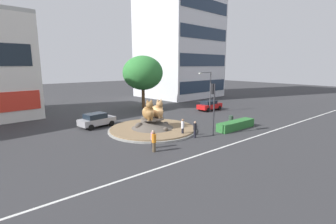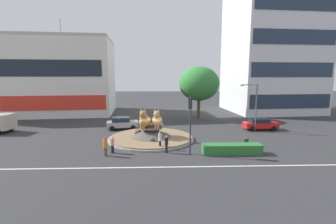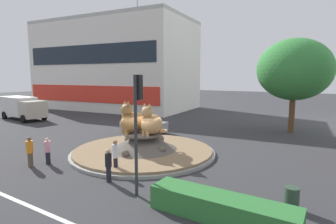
{
  "view_description": "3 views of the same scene",
  "coord_description": "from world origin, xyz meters",
  "px_view_note": "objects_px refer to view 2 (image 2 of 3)",
  "views": [
    {
      "loc": [
        -15.25,
        -21.23,
        7.01
      ],
      "look_at": [
        1.36,
        -0.99,
        2.03
      ],
      "focal_mm": 26.43,
      "sensor_mm": 36.0,
      "label": 1
    },
    {
      "loc": [
        0.95,
        -26.67,
        7.16
      ],
      "look_at": [
        1.92,
        0.91,
        2.95
      ],
      "focal_mm": 26.11,
      "sensor_mm": 36.0,
      "label": 2
    },
    {
      "loc": [
        10.82,
        -14.21,
        5.14
      ],
      "look_at": [
        1.18,
        1.26,
        2.75
      ],
      "focal_mm": 29.13,
      "sensor_mm": 36.0,
      "label": 3
    }
  ],
  "objects_px": {
    "streetlight_arm": "(254,104)",
    "sedan_on_far_lane": "(122,123)",
    "shophouse_block": "(44,76)",
    "pedestrian_orange_shirt": "(105,146)",
    "broadleaf_tree_behind_island": "(199,84)",
    "pedestrian_pink_shirt": "(112,144)",
    "hatchback_near_shophouse": "(260,124)",
    "office_tower": "(273,28)",
    "traffic_light_mast": "(190,115)",
    "pedestrian_white_shirt": "(160,139)",
    "pedestrian_black_shirt": "(166,144)",
    "cat_statue_tabby": "(145,121)",
    "litter_bin": "(246,142)",
    "cat_statue_calico": "(157,120)"
  },
  "relations": [
    {
      "from": "litter_bin",
      "to": "cat_statue_calico",
      "type": "bearing_deg",
      "value": 160.42
    },
    {
      "from": "shophouse_block",
      "to": "hatchback_near_shophouse",
      "type": "height_order",
      "value": "shophouse_block"
    },
    {
      "from": "broadleaf_tree_behind_island",
      "to": "pedestrian_orange_shirt",
      "type": "distance_m",
      "value": 22.08
    },
    {
      "from": "traffic_light_mast",
      "to": "pedestrian_orange_shirt",
      "type": "relative_size",
      "value": 3.01
    },
    {
      "from": "sedan_on_far_lane",
      "to": "hatchback_near_shophouse",
      "type": "xyz_separation_m",
      "value": [
        18.15,
        -1.11,
        -0.03
      ]
    },
    {
      "from": "pedestrian_black_shirt",
      "to": "shophouse_block",
      "type": "bearing_deg",
      "value": -28.24
    },
    {
      "from": "broadleaf_tree_behind_island",
      "to": "traffic_light_mast",
      "type": "bearing_deg",
      "value": -101.52
    },
    {
      "from": "cat_statue_calico",
      "to": "pedestrian_orange_shirt",
      "type": "distance_m",
      "value": 7.27
    },
    {
      "from": "streetlight_arm",
      "to": "sedan_on_far_lane",
      "type": "distance_m",
      "value": 17.2
    },
    {
      "from": "office_tower",
      "to": "hatchback_near_shophouse",
      "type": "relative_size",
      "value": 7.26
    },
    {
      "from": "cat_statue_tabby",
      "to": "cat_statue_calico",
      "type": "height_order",
      "value": "cat_statue_tabby"
    },
    {
      "from": "pedestrian_pink_shirt",
      "to": "pedestrian_white_shirt",
      "type": "xyz_separation_m",
      "value": [
        4.39,
        1.02,
        0.14
      ]
    },
    {
      "from": "streetlight_arm",
      "to": "pedestrian_orange_shirt",
      "type": "xyz_separation_m",
      "value": [
        -16.7,
        -8.93,
        -2.67
      ]
    },
    {
      "from": "traffic_light_mast",
      "to": "streetlight_arm",
      "type": "relative_size",
      "value": 0.86
    },
    {
      "from": "pedestrian_black_shirt",
      "to": "cat_statue_tabby",
      "type": "bearing_deg",
      "value": -43.85
    },
    {
      "from": "cat_statue_calico",
      "to": "hatchback_near_shophouse",
      "type": "bearing_deg",
      "value": 110.42
    },
    {
      "from": "hatchback_near_shophouse",
      "to": "sedan_on_far_lane",
      "type": "bearing_deg",
      "value": 173.79
    },
    {
      "from": "office_tower",
      "to": "litter_bin",
      "type": "height_order",
      "value": "office_tower"
    },
    {
      "from": "traffic_light_mast",
      "to": "sedan_on_far_lane",
      "type": "height_order",
      "value": "traffic_light_mast"
    },
    {
      "from": "streetlight_arm",
      "to": "hatchback_near_shophouse",
      "type": "height_order",
      "value": "streetlight_arm"
    },
    {
      "from": "litter_bin",
      "to": "sedan_on_far_lane",
      "type": "bearing_deg",
      "value": 147.85
    },
    {
      "from": "traffic_light_mast",
      "to": "shophouse_block",
      "type": "relative_size",
      "value": 0.2
    },
    {
      "from": "sedan_on_far_lane",
      "to": "pedestrian_pink_shirt",
      "type": "bearing_deg",
      "value": -94.86
    },
    {
      "from": "broadleaf_tree_behind_island",
      "to": "pedestrian_black_shirt",
      "type": "height_order",
      "value": "broadleaf_tree_behind_island"
    },
    {
      "from": "pedestrian_black_shirt",
      "to": "hatchback_near_shophouse",
      "type": "bearing_deg",
      "value": -124.02
    },
    {
      "from": "shophouse_block",
      "to": "office_tower",
      "type": "relative_size",
      "value": 0.8
    },
    {
      "from": "streetlight_arm",
      "to": "pedestrian_white_shirt",
      "type": "relative_size",
      "value": 3.37
    },
    {
      "from": "pedestrian_black_shirt",
      "to": "office_tower",
      "type": "bearing_deg",
      "value": -109.3
    },
    {
      "from": "pedestrian_white_shirt",
      "to": "streetlight_arm",
      "type": "bearing_deg",
      "value": 168.73
    },
    {
      "from": "pedestrian_black_shirt",
      "to": "hatchback_near_shophouse",
      "type": "distance_m",
      "value": 15.51
    },
    {
      "from": "streetlight_arm",
      "to": "sedan_on_far_lane",
      "type": "bearing_deg",
      "value": 6.05
    },
    {
      "from": "pedestrian_orange_shirt",
      "to": "pedestrian_black_shirt",
      "type": "bearing_deg",
      "value": -161.98
    },
    {
      "from": "hatchback_near_shophouse",
      "to": "streetlight_arm",
      "type": "bearing_deg",
      "value": -147.98
    },
    {
      "from": "cat_statue_calico",
      "to": "pedestrian_white_shirt",
      "type": "relative_size",
      "value": 1.18
    },
    {
      "from": "streetlight_arm",
      "to": "pedestrian_pink_shirt",
      "type": "bearing_deg",
      "value": 39.43
    },
    {
      "from": "shophouse_block",
      "to": "pedestrian_orange_shirt",
      "type": "distance_m",
      "value": 30.39
    },
    {
      "from": "shophouse_block",
      "to": "broadleaf_tree_behind_island",
      "type": "distance_m",
      "value": 28.34
    },
    {
      "from": "pedestrian_pink_shirt",
      "to": "broadleaf_tree_behind_island",
      "type": "bearing_deg",
      "value": 122.94
    },
    {
      "from": "pedestrian_black_shirt",
      "to": "pedestrian_pink_shirt",
      "type": "xyz_separation_m",
      "value": [
        -4.98,
        0.11,
        -0.05
      ]
    },
    {
      "from": "traffic_light_mast",
      "to": "hatchback_near_shophouse",
      "type": "xyz_separation_m",
      "value": [
        10.42,
        9.51,
        -2.83
      ]
    },
    {
      "from": "broadleaf_tree_behind_island",
      "to": "pedestrian_orange_shirt",
      "type": "relative_size",
      "value": 4.93
    },
    {
      "from": "pedestrian_pink_shirt",
      "to": "hatchback_near_shophouse",
      "type": "xyz_separation_m",
      "value": [
        17.52,
        9.02,
        -0.03
      ]
    },
    {
      "from": "cat_statue_tabby",
      "to": "office_tower",
      "type": "xyz_separation_m",
      "value": [
        23.41,
        21.29,
        13.8
      ]
    },
    {
      "from": "streetlight_arm",
      "to": "hatchback_near_shophouse",
      "type": "xyz_separation_m",
      "value": [
        1.29,
        0.89,
        -2.78
      ]
    },
    {
      "from": "streetlight_arm",
      "to": "pedestrian_black_shirt",
      "type": "bearing_deg",
      "value": 49.03
    },
    {
      "from": "traffic_light_mast",
      "to": "litter_bin",
      "type": "xyz_separation_m",
      "value": [
        5.89,
        2.06,
        -3.17
      ]
    },
    {
      "from": "shophouse_block",
      "to": "pedestrian_black_shirt",
      "type": "relative_size",
      "value": 15.43
    },
    {
      "from": "shophouse_block",
      "to": "pedestrian_white_shirt",
      "type": "relative_size",
      "value": 14.2
    },
    {
      "from": "shophouse_block",
      "to": "streetlight_arm",
      "type": "xyz_separation_m",
      "value": [
        32.98,
        -16.03,
        -3.29
      ]
    },
    {
      "from": "sedan_on_far_lane",
      "to": "cat_statue_tabby",
      "type": "bearing_deg",
      "value": -67.77
    }
  ]
}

